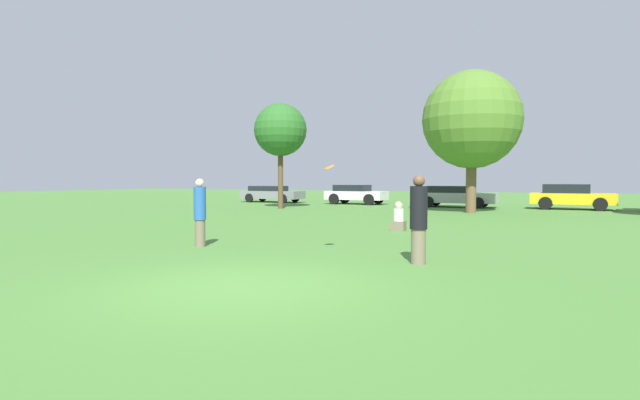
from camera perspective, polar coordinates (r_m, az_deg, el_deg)
The scene contains 11 objects.
ground_plane at distance 7.97m, azimuth -8.93°, elevation -9.65°, with size 120.00×120.00×0.00m, color #477A33.
person_thrower at distance 12.63m, azimuth -13.47°, elevation -1.34°, with size 0.30×0.30×1.67m.
person_catcher at distance 9.97m, azimuth 11.13°, elevation -2.12°, with size 0.34×0.34×1.74m.
frisbee at distance 10.95m, azimuth 1.03°, elevation 3.72°, with size 0.27×0.25×0.17m.
bystander_sitting at distance 16.30m, azimuth 8.89°, elevation -2.11°, with size 0.43×0.36×0.94m.
tree_0 at distance 28.29m, azimuth -4.52°, elevation 7.89°, with size 2.94×2.94×5.87m.
tree_1 at distance 25.81m, azimuth 16.85°, elevation 8.68°, with size 4.77×4.77×6.94m.
parked_car_grey at distance 35.95m, azimuth -5.54°, elevation 0.75°, with size 4.57×1.93×1.16m.
parked_car_white at distance 33.09m, azimuth 4.02°, elevation 0.71°, with size 3.99×1.94×1.27m.
parked_car_silver at distance 30.59m, azimuth 15.04°, elevation 0.46°, with size 4.62×1.95×1.25m.
parked_car_yellow at distance 30.47m, azimuth 26.58°, elevation 0.40°, with size 4.23×1.96×1.38m.
Camera 1 is at (4.43, -6.41, 1.66)m, focal length 28.20 mm.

